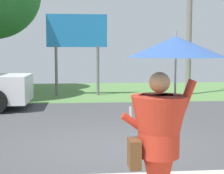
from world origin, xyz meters
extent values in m
cube|color=#424244|center=(0.00, 2.00, -0.05)|extent=(40.00, 8.00, 0.10)
cube|color=#547F43|center=(0.00, 10.00, -0.05)|extent=(40.00, 8.00, 0.10)
cone|color=#B22D1E|center=(0.20, -3.33, 0.73)|extent=(0.60, 0.60, 1.45)
cylinder|color=#B22D1E|center=(0.20, -3.33, 1.12)|extent=(0.44, 0.44, 0.65)
sphere|color=tan|center=(0.20, -3.33, 1.59)|extent=(0.22, 0.22, 0.22)
cylinder|color=#B22D1E|center=(0.48, -3.33, 1.40)|extent=(0.24, 0.09, 0.45)
cylinder|color=#B22D1E|center=(-0.06, -3.31, 1.16)|extent=(0.29, 0.08, 0.24)
cylinder|color=gray|center=(0.37, -3.33, 1.62)|extent=(0.02, 0.02, 0.75)
cone|color=#33569E|center=(0.37, -3.33, 1.96)|extent=(1.03, 1.03, 0.22)
cylinder|color=gray|center=(0.37, -3.33, 2.08)|extent=(0.02, 0.02, 0.10)
cube|color=#B7B7BC|center=(-0.10, -3.28, 1.25)|extent=(0.02, 0.11, 0.16)
cube|color=brown|center=(-0.07, -3.38, 0.85)|extent=(0.12, 0.24, 0.30)
cylinder|color=black|center=(-3.24, 5.95, 0.38)|extent=(0.76, 0.28, 0.76)
cylinder|color=gray|center=(4.16, 8.15, 3.83)|extent=(0.24, 0.24, 7.66)
cylinder|color=slate|center=(-1.65, 8.25, 1.10)|extent=(0.12, 0.12, 2.20)
cylinder|color=slate|center=(0.15, 8.25, 1.10)|extent=(0.12, 0.12, 2.20)
cube|color=#1E72B2|center=(-0.75, 8.25, 2.80)|extent=(2.60, 0.10, 1.40)
camera|label=1|loc=(-0.62, -6.88, 1.91)|focal=55.66mm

